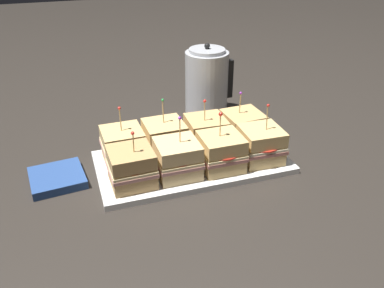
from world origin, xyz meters
The scene contains 12 objects.
ground_plane centered at (0.00, 0.00, 0.00)m, with size 6.00×6.00×0.00m, color #2D2823.
serving_platter centered at (0.00, 0.00, 0.01)m, with size 0.55×0.29×0.02m.
sandwich_front_far_left centered at (-0.19, -0.06, 0.07)m, with size 0.12×0.12×0.16m.
sandwich_front_center_left centered at (-0.06, -0.06, 0.07)m, with size 0.12×0.12×0.17m.
sandwich_front_center_right centered at (0.06, -0.06, 0.07)m, with size 0.12×0.12×0.17m.
sandwich_front_far_right centered at (0.19, -0.06, 0.07)m, with size 0.12×0.12×0.18m.
sandwich_back_far_left centered at (-0.19, 0.07, 0.07)m, with size 0.12×0.12×0.17m.
sandwich_back_center_left centered at (-0.06, 0.06, 0.07)m, with size 0.12×0.12×0.17m.
sandwich_back_center_right centered at (0.07, 0.06, 0.07)m, with size 0.12×0.12×0.16m.
sandwich_back_far_right centered at (0.19, 0.06, 0.07)m, with size 0.13×0.13×0.16m.
kettle_steel centered at (0.16, 0.32, 0.12)m, with size 0.18×0.15×0.27m.
napkin_stack centered at (-0.38, 0.04, 0.01)m, with size 0.16×0.16×0.02m.
Camera 1 is at (-0.32, -0.97, 0.63)m, focal length 38.00 mm.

